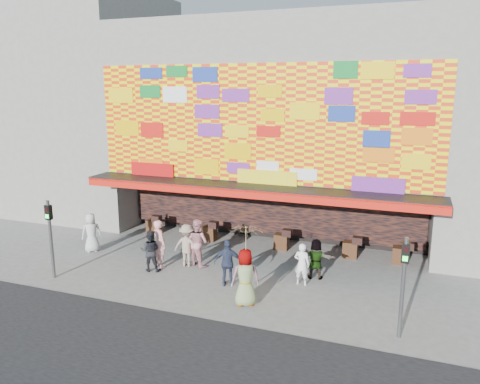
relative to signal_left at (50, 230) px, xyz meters
The scene contains 15 objects.
ground 6.64m from the signal_left, 13.61° to the left, with size 90.00×90.00×0.00m, color slate.
shop_building 11.98m from the signal_left, 57.35° to the left, with size 15.20×9.40×10.00m.
neighbor_left 12.40m from the signal_left, 125.59° to the left, with size 11.00×8.00×12.00m, color gray.
signal_left is the anchor object (origin of this frame).
signal_right 12.40m from the signal_left, ahead, with size 0.22×0.20×3.00m.
ped_a 3.12m from the signal_left, 99.47° to the left, with size 0.84×0.55×1.72m, color silver.
ped_b 4.08m from the signal_left, 36.22° to the left, with size 0.71×0.46×1.94m, color pink.
ped_c 3.76m from the signal_left, 31.50° to the left, with size 0.80×0.62×1.64m, color black.
ped_d 5.16m from the signal_left, 34.13° to the left, with size 1.12×0.64×1.73m, color gray.
ped_e 6.72m from the signal_left, 14.26° to the left, with size 1.01×0.42×1.73m, color #2C344D.
ped_f 9.93m from the signal_left, 20.08° to the left, with size 1.43×0.45×1.54m, color gray.
ped_g 7.62m from the signal_left, ahead, with size 0.94×0.61×1.92m, color gray.
ped_h 9.36m from the signal_left, 16.57° to the left, with size 0.57×0.38×1.57m, color white.
ped_i 5.57m from the signal_left, 33.81° to the left, with size 0.94×0.73×1.93m, color #CE858D.
parasol 7.57m from the signal_left, ahead, with size 1.21×1.23×1.98m.
Camera 1 is at (6.20, -14.55, 7.00)m, focal length 35.00 mm.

